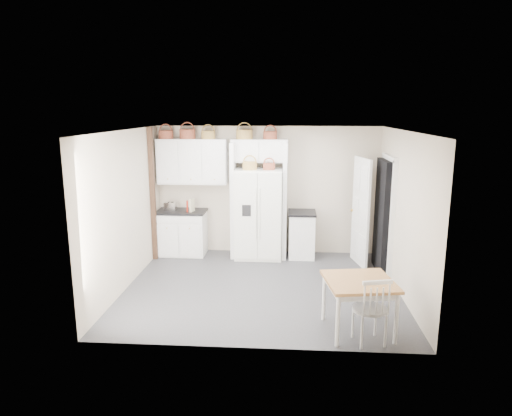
{
  "coord_description": "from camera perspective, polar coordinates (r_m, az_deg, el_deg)",
  "views": [
    {
      "loc": [
        0.41,
        -7.19,
        2.93
      ],
      "look_at": [
        -0.12,
        0.4,
        1.27
      ],
      "focal_mm": 32.0,
      "sensor_mm": 36.0,
      "label": 1
    }
  ],
  "objects": [
    {
      "name": "basket_bridge_a",
      "position": [
        9.07,
        -1.46,
        9.18
      ],
      "size": [
        0.32,
        0.32,
        0.18
      ],
      "primitive_type": "cylinder",
      "color": "olive",
      "rests_on": "bridge_cabinet"
    },
    {
      "name": "basket_fridge_b",
      "position": [
        8.81,
        1.64,
        5.21
      ],
      "size": [
        0.23,
        0.23,
        0.12
      ],
      "primitive_type": "cylinder",
      "color": "brown",
      "rests_on": "refrigerator"
    },
    {
      "name": "basket_upper_b",
      "position": [
        9.25,
        -8.57,
        9.12
      ],
      "size": [
        0.32,
        0.32,
        0.19
      ],
      "primitive_type": "cylinder",
      "color": "brown",
      "rests_on": "upper_cabinet"
    },
    {
      "name": "basket_upper_c",
      "position": [
        9.17,
        -5.99,
        9.08
      ],
      "size": [
        0.28,
        0.28,
        0.16
      ],
      "primitive_type": "cylinder",
      "color": "olive",
      "rests_on": "upper_cabinet"
    },
    {
      "name": "base_cab_right",
      "position": [
        9.23,
        5.72,
        -3.4
      ],
      "size": [
        0.51,
        0.61,
        0.89
      ],
      "primitive_type": "cube",
      "color": "white",
      "rests_on": "floor"
    },
    {
      "name": "fridge_panel_left",
      "position": [
        9.13,
        -2.81,
        1.01
      ],
      "size": [
        0.08,
        0.6,
        2.3
      ],
      "primitive_type": "cube",
      "color": "white",
      "rests_on": "floor"
    },
    {
      "name": "cookbook_cream",
      "position": [
        9.2,
        -8.0,
        0.36
      ],
      "size": [
        0.08,
        0.18,
        0.26
      ],
      "primitive_type": "cube",
      "rotation": [
        0.0,
        0.0,
        -0.23
      ],
      "color": "beige",
      "rests_on": "counter_left"
    },
    {
      "name": "doorway_void",
      "position": [
        8.59,
        15.66,
        -1.0
      ],
      "size": [
        0.18,
        0.85,
        2.05
      ],
      "primitive_type": "cube",
      "color": "black",
      "rests_on": "floor"
    },
    {
      "name": "counter_right",
      "position": [
        9.12,
        5.78,
        -0.58
      ],
      "size": [
        0.55,
        0.65,
        0.04
      ],
      "primitive_type": "cube",
      "color": "black",
      "rests_on": "base_cab_right"
    },
    {
      "name": "windsor_chair",
      "position": [
        6.07,
        14.04,
        -12.17
      ],
      "size": [
        0.53,
        0.5,
        0.91
      ],
      "primitive_type": "cube",
      "rotation": [
        0.0,
        0.0,
        0.23
      ],
      "color": "white",
      "rests_on": "floor"
    },
    {
      "name": "wall_right",
      "position": [
        7.6,
        17.92,
        -0.72
      ],
      "size": [
        0.0,
        4.0,
        4.0
      ],
      "primitive_type": "plane",
      "rotation": [
        1.57,
        0.0,
        -1.57
      ],
      "color": "beige",
      "rests_on": "floor"
    },
    {
      "name": "counter_left",
      "position": [
        9.36,
        -9.3,
        -0.42
      ],
      "size": [
        0.99,
        0.64,
        0.04
      ],
      "primitive_type": "cube",
      "color": "black",
      "rests_on": "base_cab_left"
    },
    {
      "name": "fridge_panel_right",
      "position": [
        9.06,
        3.61,
        0.92
      ],
      "size": [
        0.08,
        0.6,
        2.3
      ],
      "primitive_type": "cube",
      "color": "white",
      "rests_on": "floor"
    },
    {
      "name": "basket_fridge_a",
      "position": [
        8.83,
        -0.78,
        5.32
      ],
      "size": [
        0.28,
        0.28,
        0.15
      ],
      "primitive_type": "cylinder",
      "color": "olive",
      "rests_on": "refrigerator"
    },
    {
      "name": "bridge_cabinet",
      "position": [
        9.07,
        0.45,
        7.18
      ],
      "size": [
        1.12,
        0.34,
        0.45
      ],
      "primitive_type": "cube",
      "color": "white",
      "rests_on": "wall_back"
    },
    {
      "name": "trim_post",
      "position": [
        9.07,
        -12.79,
        1.62
      ],
      "size": [
        0.09,
        0.09,
        2.6
      ],
      "primitive_type": "cube",
      "color": "black",
      "rests_on": "floor"
    },
    {
      "name": "upper_cabinet",
      "position": [
        9.28,
        -7.95,
        5.78
      ],
      "size": [
        1.4,
        0.34,
        0.9
      ],
      "primitive_type": "cube",
      "color": "white",
      "rests_on": "wall_back"
    },
    {
      "name": "basket_bridge_b",
      "position": [
        9.04,
        1.79,
        9.08
      ],
      "size": [
        0.27,
        0.27,
        0.15
      ],
      "primitive_type": "cylinder",
      "color": "brown",
      "rests_on": "bridge_cabinet"
    },
    {
      "name": "toaster",
      "position": [
        9.39,
        -10.64,
        0.21
      ],
      "size": [
        0.26,
        0.17,
        0.17
      ],
      "primitive_type": "cube",
      "rotation": [
        0.0,
        0.0,
        -0.16
      ],
      "color": "silver",
      "rests_on": "counter_left"
    },
    {
      "name": "base_cab_left",
      "position": [
        9.47,
        -9.21,
        -3.13
      ],
      "size": [
        0.95,
        0.6,
        0.88
      ],
      "primitive_type": "cube",
      "color": "white",
      "rests_on": "floor"
    },
    {
      "name": "door_slab",
      "position": [
        8.84,
        12.95,
        -0.48
      ],
      "size": [
        0.21,
        0.79,
        2.05
      ],
      "primitive_type": "cube",
      "rotation": [
        0.0,
        0.0,
        -1.36
      ],
      "color": "white",
      "rests_on": "floor"
    },
    {
      "name": "refrigerator",
      "position": [
        9.09,
        0.36,
        -0.68
      ],
      "size": [
        0.92,
        0.74,
        1.79
      ],
      "primitive_type": "cube",
      "color": "white",
      "rests_on": "floor"
    },
    {
      "name": "ceiling",
      "position": [
        7.21,
        0.75,
        9.65
      ],
      "size": [
        4.5,
        4.5,
        0.0
      ],
      "primitive_type": "plane",
      "color": "white",
      "rests_on": "wall_back"
    },
    {
      "name": "dining_table",
      "position": [
        6.36,
        12.66,
        -11.84
      ],
      "size": [
        0.99,
        0.99,
        0.73
      ],
      "primitive_type": "cube",
      "rotation": [
        0.0,
        0.0,
        0.15
      ],
      "color": "brown",
      "rests_on": "floor"
    },
    {
      "name": "floor",
      "position": [
        7.77,
        0.69,
        -9.87
      ],
      "size": [
        4.5,
        4.5,
        0.0
      ],
      "primitive_type": "plane",
      "color": "#343435",
      "rests_on": "ground"
    },
    {
      "name": "cookbook_red",
      "position": [
        9.23,
        -8.59,
        0.22
      ],
      "size": [
        0.06,
        0.14,
        0.21
      ],
      "primitive_type": "cube",
      "rotation": [
        0.0,
        0.0,
        0.22
      ],
      "color": "#991609",
      "rests_on": "counter_left"
    },
    {
      "name": "basket_upper_a",
      "position": [
        9.35,
        -11.19,
        8.99
      ],
      "size": [
        0.29,
        0.29,
        0.16
      ],
      "primitive_type": "cylinder",
      "color": "brown",
      "rests_on": "upper_cabinet"
    },
    {
      "name": "wall_back",
      "position": [
        9.34,
        1.42,
        2.22
      ],
      "size": [
        4.5,
        0.0,
        4.5
      ],
      "primitive_type": "plane",
      "rotation": [
        1.57,
        0.0,
        0.0
      ],
      "color": "beige",
      "rests_on": "floor"
    },
    {
      "name": "wall_left",
      "position": [
        7.83,
        -15.94,
        -0.21
      ],
      "size": [
        0.0,
        4.0,
        4.0
      ],
      "primitive_type": "plane",
      "rotation": [
        1.57,
        0.0,
        1.57
      ],
      "color": "beige",
      "rests_on": "floor"
    }
  ]
}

